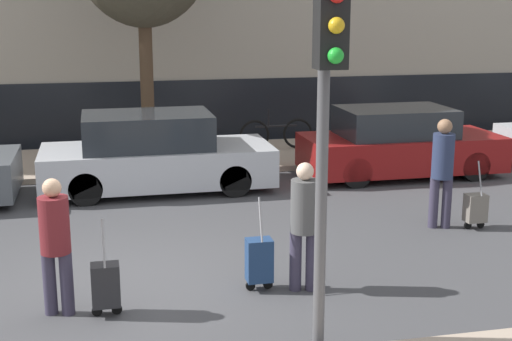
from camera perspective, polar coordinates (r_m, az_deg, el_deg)
ground_plane at (r=9.41m, az=-10.16°, el=-8.75°), size 80.00×80.00×0.00m
sidewalk_far at (r=16.11m, az=-11.35°, el=0.69°), size 28.00×3.00×0.12m
parked_car_1 at (r=13.66m, az=-8.12°, el=1.26°), size 4.33×1.83×1.48m
parked_car_2 at (r=14.97m, az=11.39°, el=2.08°), size 4.05×1.74×1.41m
pedestrian_left at (r=8.36m, az=-15.77°, el=-5.29°), size 0.34×0.34×1.61m
trolley_left at (r=8.38m, az=-11.93°, el=-8.97°), size 0.34×0.29×1.16m
pedestrian_center at (r=8.73m, az=3.88°, el=-3.91°), size 0.34×0.34×1.63m
trolley_center at (r=8.89m, az=0.26°, el=-7.20°), size 0.34×0.29×1.20m
pedestrian_right at (r=11.52m, az=14.69°, el=0.30°), size 0.34×0.34×1.75m
trolley_right at (r=11.78m, az=17.15°, el=-2.89°), size 0.34×0.29×1.10m
traffic_light at (r=6.77m, az=5.71°, el=5.94°), size 0.28×0.47×3.70m
parked_bicycle at (r=16.79m, az=1.63°, el=2.95°), size 1.77×0.06×0.96m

